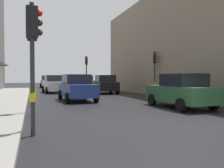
# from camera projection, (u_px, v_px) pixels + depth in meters

# --- Properties ---
(ground_plane) EXTENTS (120.00, 120.00, 0.00)m
(ground_plane) POSITION_uv_depth(u_px,v_px,m) (175.00, 123.00, 8.34)
(ground_plane) COLOR black
(building_facade_right) EXTENTS (12.00, 24.33, 8.79)m
(building_facade_right) POSITION_uv_depth(u_px,v_px,m) (216.00, 46.00, 21.54)
(building_facade_right) COLOR gray
(building_facade_right) RESTS_ON ground
(traffic_light_mid_street) EXTENTS (0.34, 0.45, 3.64)m
(traffic_light_mid_street) POSITION_uv_depth(u_px,v_px,m) (155.00, 65.00, 19.35)
(traffic_light_mid_street) COLOR #2D2D2D
(traffic_light_mid_street) RESTS_ON ground
(traffic_light_near_left) EXTENTS (0.44, 0.26, 3.58)m
(traffic_light_near_left) POSITION_uv_depth(u_px,v_px,m) (33.00, 44.00, 6.45)
(traffic_light_near_left) COLOR #2D2D2D
(traffic_light_near_left) RESTS_ON ground
(traffic_light_near_right) EXTENTS (0.44, 0.38, 4.00)m
(traffic_light_near_right) POSITION_uv_depth(u_px,v_px,m) (33.00, 48.00, 9.78)
(traffic_light_near_right) COLOR #2D2D2D
(traffic_light_near_right) RESTS_ON ground
(traffic_light_far_median) EXTENTS (0.25, 0.44, 3.85)m
(traffic_light_far_median) POSITION_uv_depth(u_px,v_px,m) (86.00, 67.00, 26.01)
(traffic_light_far_median) COLOR #2D2D2D
(traffic_light_far_median) RESTS_ON ground
(car_blue_van) EXTENTS (2.19, 4.29, 1.76)m
(car_blue_van) POSITION_uv_depth(u_px,v_px,m) (77.00, 88.00, 16.10)
(car_blue_van) COLOR navy
(car_blue_van) RESTS_ON ground
(car_yellow_taxi) EXTENTS (2.06, 4.22, 1.76)m
(car_yellow_taxi) POSITION_uv_depth(u_px,v_px,m) (85.00, 82.00, 33.88)
(car_yellow_taxi) COLOR yellow
(car_yellow_taxi) RESTS_ON ground
(car_green_estate) EXTENTS (2.08, 4.23, 1.76)m
(car_green_estate) POSITION_uv_depth(u_px,v_px,m) (181.00, 91.00, 12.38)
(car_green_estate) COLOR #2D6038
(car_green_estate) RESTS_ON ground
(car_dark_suv) EXTENTS (2.22, 4.30, 1.76)m
(car_dark_suv) POSITION_uv_depth(u_px,v_px,m) (105.00, 84.00, 23.12)
(car_dark_suv) COLOR black
(car_dark_suv) RESTS_ON ground
(car_silver_hatchback) EXTENTS (2.10, 4.24, 1.76)m
(car_silver_hatchback) POSITION_uv_depth(u_px,v_px,m) (47.00, 82.00, 35.31)
(car_silver_hatchback) COLOR #BCBCC1
(car_silver_hatchback) RESTS_ON ground
(car_white_compact) EXTENTS (2.28, 4.33, 1.76)m
(car_white_compact) POSITION_uv_depth(u_px,v_px,m) (54.00, 84.00, 24.23)
(car_white_compact) COLOR silver
(car_white_compact) RESTS_ON ground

